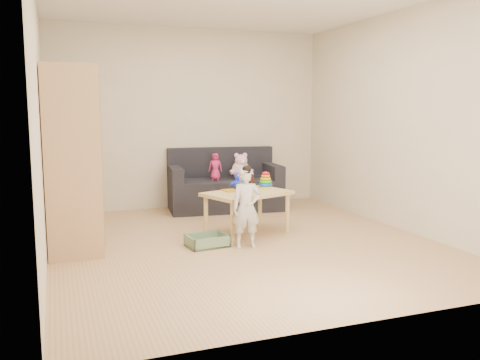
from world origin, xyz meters
name	(u,v)px	position (x,y,z in m)	size (l,w,h in m)	color
room	(244,122)	(0.00, 0.00, 1.30)	(4.50, 4.50, 4.50)	tan
wardrobe	(71,159)	(-1.73, 0.42, 0.93)	(0.52, 1.03, 1.86)	tan
sofa	(225,194)	(0.39, 1.82, 0.22)	(1.58, 0.79, 0.44)	black
play_table	(247,213)	(0.17, 0.33, 0.25)	(0.95, 0.60, 0.50)	tan
storage_bin	(207,240)	(-0.42, -0.02, 0.06)	(0.41, 0.31, 0.12)	#617F5C
toddler	(247,209)	(-0.04, -0.19, 0.41)	(0.30, 0.20, 0.82)	beige
pink_bear	(241,168)	(0.61, 1.76, 0.60)	(0.28, 0.24, 0.31)	#F1B1CA
doll	(215,167)	(0.23, 1.75, 0.63)	(0.19, 0.13, 0.37)	#CA2562
ring_stacker	(266,181)	(0.48, 0.54, 0.57)	(0.17, 0.17, 0.19)	yellow
brown_bottle	(251,181)	(0.31, 0.58, 0.59)	(0.07, 0.07, 0.21)	black
blue_plush	(239,181)	(0.12, 0.50, 0.60)	(0.17, 0.14, 0.21)	#1932E8
wooden_figure	(240,187)	(0.08, 0.31, 0.56)	(0.05, 0.04, 0.12)	brown
yellow_book	(232,190)	(0.02, 0.44, 0.51)	(0.18, 0.18, 0.01)	#C88C15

